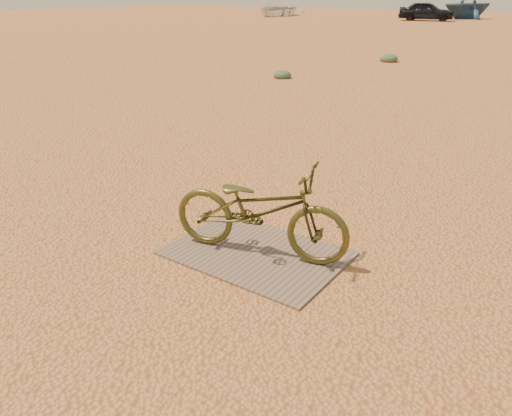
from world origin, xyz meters
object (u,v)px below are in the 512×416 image
Objects in this scene: boat_near_left at (277,9)px; boat_far_left at (468,4)px; bicycle at (260,210)px; car at (427,11)px; plywood_board at (256,253)px.

boat_far_left is (16.22, 4.69, 0.58)m from boat_near_left.
bicycle is 0.37× the size of boat_far_left.
car is 14.27m from boat_near_left.
car reaches higher than bicycle.
bicycle is at bearing 21.20° from plywood_board.
boat_near_left is at bearing 122.72° from plywood_board.
car is 0.92× the size of boat_far_left.
boat_near_left reaches higher than bicycle.
boat_near_left is 1.31× the size of boat_far_left.
boat_near_left reaches higher than plywood_board.
car is at bearing 105.66° from plywood_board.
boat_far_left reaches higher than plywood_board.
car is 5.07m from boat_far_left.
plywood_board is at bearing -173.15° from car.
boat_near_left is 16.89m from boat_far_left.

